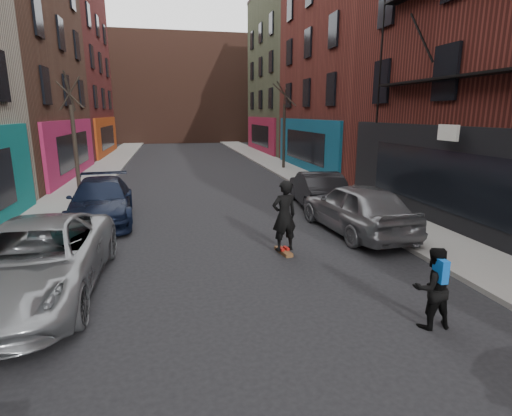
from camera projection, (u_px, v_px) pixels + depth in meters
name	position (u px, v px, depth m)	size (l,w,h in m)	color
sidewalk_left	(111.00, 163.00, 31.57)	(2.50, 84.00, 0.13)	gray
sidewalk_right	(265.00, 159.00, 34.11)	(2.50, 84.00, 0.13)	gray
buildings_right	(466.00, 31.00, 20.42)	(12.00, 56.00, 16.00)	#44291D
building_far	(179.00, 90.00, 55.97)	(40.00, 10.00, 14.00)	#47281E
tree_left_far	(73.00, 124.00, 19.40)	(2.00, 2.00, 6.50)	black
tree_right_far	(284.00, 119.00, 27.59)	(2.00, 2.00, 6.80)	black
parked_left_far	(34.00, 260.00, 8.59)	(2.69, 5.84, 1.62)	gray
parked_left_end	(101.00, 201.00, 14.62)	(2.17, 5.33, 1.55)	black
parked_right_far	(356.00, 208.00, 13.20)	(2.02, 5.02, 1.71)	gray
parked_right_end	(317.00, 189.00, 16.95)	(1.61, 4.63, 1.53)	black
skateboard	(284.00, 252.00, 11.39)	(0.22, 0.80, 0.10)	brown
skateboarder	(284.00, 216.00, 11.14)	(0.73, 0.48, 2.01)	black
pedestrian	(432.00, 287.00, 7.31)	(0.78, 0.64, 1.56)	black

